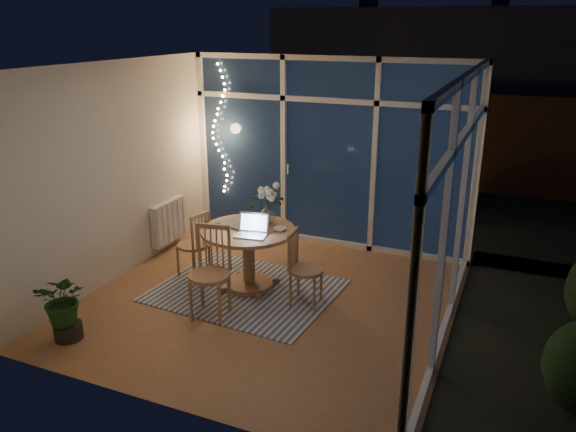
# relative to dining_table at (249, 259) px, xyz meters

# --- Properties ---
(floor) EXTENTS (4.00, 4.00, 0.00)m
(floor) POSITION_rel_dining_table_xyz_m (0.36, -0.24, -0.37)
(floor) COLOR #956341
(floor) RESTS_ON ground
(ceiling) EXTENTS (4.00, 4.00, 0.00)m
(ceiling) POSITION_rel_dining_table_xyz_m (0.36, -0.24, 2.23)
(ceiling) COLOR silver
(ceiling) RESTS_ON wall_back
(wall_back) EXTENTS (4.00, 0.04, 2.60)m
(wall_back) POSITION_rel_dining_table_xyz_m (0.36, 1.76, 0.93)
(wall_back) COLOR silver
(wall_back) RESTS_ON floor
(wall_front) EXTENTS (4.00, 0.04, 2.60)m
(wall_front) POSITION_rel_dining_table_xyz_m (0.36, -2.24, 0.93)
(wall_front) COLOR silver
(wall_front) RESTS_ON floor
(wall_left) EXTENTS (0.04, 4.00, 2.60)m
(wall_left) POSITION_rel_dining_table_xyz_m (-1.64, -0.24, 0.93)
(wall_left) COLOR silver
(wall_left) RESTS_ON floor
(wall_right) EXTENTS (0.04, 4.00, 2.60)m
(wall_right) POSITION_rel_dining_table_xyz_m (2.36, -0.24, 0.93)
(wall_right) COLOR silver
(wall_right) RESTS_ON floor
(window_wall_back) EXTENTS (4.00, 0.10, 2.60)m
(window_wall_back) POSITION_rel_dining_table_xyz_m (0.36, 1.72, 0.93)
(window_wall_back) COLOR silver
(window_wall_back) RESTS_ON floor
(window_wall_right) EXTENTS (0.10, 4.00, 2.60)m
(window_wall_right) POSITION_rel_dining_table_xyz_m (2.32, -0.24, 0.93)
(window_wall_right) COLOR silver
(window_wall_right) RESTS_ON floor
(radiator) EXTENTS (0.10, 0.70, 0.58)m
(radiator) POSITION_rel_dining_table_xyz_m (-1.58, 0.66, 0.03)
(radiator) COLOR silver
(radiator) RESTS_ON wall_left
(fairy_lights) EXTENTS (0.24, 0.10, 1.85)m
(fairy_lights) POSITION_rel_dining_table_xyz_m (-1.29, 1.64, 1.15)
(fairy_lights) COLOR #FFB966
(fairy_lights) RESTS_ON window_wall_back
(garden_patio) EXTENTS (12.00, 6.00, 0.10)m
(garden_patio) POSITION_rel_dining_table_xyz_m (0.86, 4.76, -0.43)
(garden_patio) COLOR black
(garden_patio) RESTS_ON ground
(garden_fence) EXTENTS (11.00, 0.08, 1.80)m
(garden_fence) POSITION_rel_dining_table_xyz_m (0.36, 5.26, 0.53)
(garden_fence) COLOR #332312
(garden_fence) RESTS_ON ground
(neighbour_roof) EXTENTS (7.00, 3.00, 2.20)m
(neighbour_roof) POSITION_rel_dining_table_xyz_m (0.66, 8.26, 1.83)
(neighbour_roof) COLOR #33353D
(neighbour_roof) RESTS_ON ground
(garden_shrubs) EXTENTS (0.90, 0.90, 0.90)m
(garden_shrubs) POSITION_rel_dining_table_xyz_m (-0.44, 3.16, 0.08)
(garden_shrubs) COLOR black
(garden_shrubs) RESTS_ON ground
(rug) EXTENTS (2.14, 1.77, 0.01)m
(rug) POSITION_rel_dining_table_xyz_m (-0.00, -0.10, -0.37)
(rug) COLOR beige
(rug) RESTS_ON floor
(dining_table) EXTENTS (1.17, 1.17, 0.75)m
(dining_table) POSITION_rel_dining_table_xyz_m (0.00, 0.00, 0.00)
(dining_table) COLOR #A16749
(dining_table) RESTS_ON floor
(chair_left) EXTENTS (0.48, 0.48, 0.87)m
(chair_left) POSITION_rel_dining_table_xyz_m (-0.78, 0.02, 0.06)
(chair_left) COLOR #A16749
(chair_left) RESTS_ON floor
(chair_right) EXTENTS (0.43, 0.43, 0.87)m
(chair_right) POSITION_rel_dining_table_xyz_m (0.77, -0.12, 0.06)
(chair_right) COLOR #A16749
(chair_right) RESTS_ON floor
(chair_front) EXTENTS (0.54, 0.54, 1.01)m
(chair_front) POSITION_rel_dining_table_xyz_m (-0.07, -0.78, 0.13)
(chair_front) COLOR #A16749
(chair_front) RESTS_ON floor
(laptop) EXTENTS (0.39, 0.35, 0.25)m
(laptop) POSITION_rel_dining_table_xyz_m (0.13, -0.19, 0.50)
(laptop) COLOR silver
(laptop) RESTS_ON dining_table
(flower_vase) EXTENTS (0.22, 0.22, 0.21)m
(flower_vase) POSITION_rel_dining_table_xyz_m (0.12, 0.24, 0.48)
(flower_vase) COLOR white
(flower_vase) RESTS_ON dining_table
(bowl) EXTENTS (0.16, 0.16, 0.04)m
(bowl) POSITION_rel_dining_table_xyz_m (0.36, 0.08, 0.39)
(bowl) COLOR silver
(bowl) RESTS_ON dining_table
(newspapers) EXTENTS (0.38, 0.30, 0.02)m
(newspapers) POSITION_rel_dining_table_xyz_m (-0.21, 0.09, 0.38)
(newspapers) COLOR silver
(newspapers) RESTS_ON dining_table
(phone) EXTENTS (0.13, 0.09, 0.01)m
(phone) POSITION_rel_dining_table_xyz_m (0.00, -0.15, 0.38)
(phone) COLOR black
(phone) RESTS_ON dining_table
(potted_plant) EXTENTS (0.67, 0.63, 0.76)m
(potted_plant) POSITION_rel_dining_table_xyz_m (-1.15, -1.74, 0.01)
(potted_plant) COLOR #174218
(potted_plant) RESTS_ON floor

